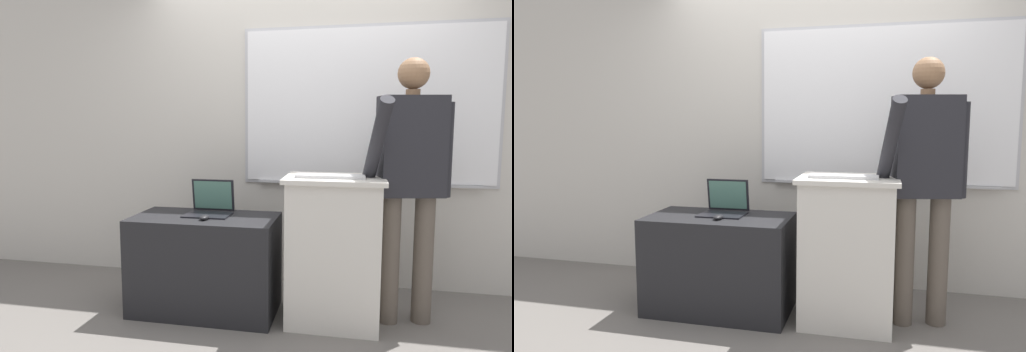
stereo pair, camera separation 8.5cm
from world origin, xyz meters
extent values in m
plane|color=slate|center=(0.00, 0.00, 0.00)|extent=(30.00, 30.00, 0.00)
cube|color=beige|center=(0.00, 1.23, 1.38)|extent=(6.40, 0.12, 2.76)
cube|color=#B7B7BC|center=(0.52, 1.16, 1.48)|extent=(1.99, 0.02, 1.26)
cube|color=white|center=(0.52, 1.16, 1.48)|extent=(1.94, 0.02, 1.21)
cube|color=#B7B7BC|center=(0.52, 1.14, 0.86)|extent=(1.75, 0.04, 0.02)
cube|color=beige|center=(0.30, 0.43, 0.48)|extent=(0.60, 0.48, 0.96)
cube|color=beige|center=(0.30, 0.43, 0.98)|extent=(0.65, 0.52, 0.03)
cube|color=black|center=(-0.59, 0.42, 0.34)|extent=(1.02, 0.55, 0.69)
cylinder|color=brown|center=(0.67, 0.50, 0.43)|extent=(0.13, 0.13, 0.87)
cylinder|color=brown|center=(0.89, 0.55, 0.43)|extent=(0.13, 0.13, 0.87)
cube|color=#232328|center=(0.78, 0.53, 1.19)|extent=(0.45, 0.30, 0.65)
cylinder|color=#8C6647|center=(0.78, 0.53, 1.54)|extent=(0.09, 0.09, 0.04)
sphere|color=#8C6647|center=(0.78, 0.53, 1.66)|extent=(0.20, 0.20, 0.20)
cylinder|color=#232328|center=(0.56, 0.29, 1.24)|extent=(0.18, 0.45, 0.54)
cylinder|color=#232328|center=(1.01, 0.57, 1.17)|extent=(0.08, 0.08, 0.62)
cube|color=black|center=(-0.58, 0.45, 0.69)|extent=(0.32, 0.24, 0.01)
cube|color=black|center=(-0.58, 0.59, 0.82)|extent=(0.32, 0.04, 0.23)
cube|color=#4C7A6B|center=(-0.58, 0.58, 0.82)|extent=(0.28, 0.03, 0.21)
cube|color=silver|center=(0.28, 0.37, 1.00)|extent=(0.44, 0.14, 0.02)
ellipsoid|color=black|center=(-0.56, 0.31, 0.71)|extent=(0.06, 0.10, 0.03)
camera|label=1|loc=(0.42, -2.59, 1.36)|focal=32.00mm
camera|label=2|loc=(0.50, -2.57, 1.36)|focal=32.00mm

